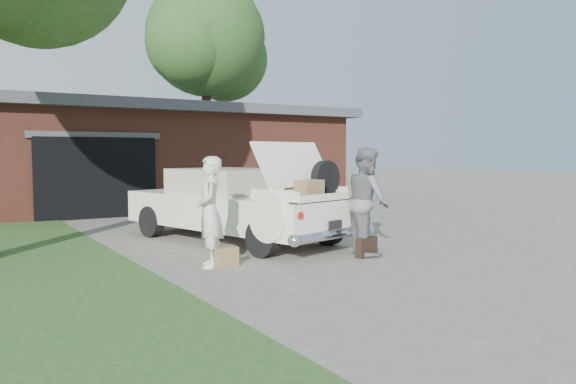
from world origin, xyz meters
TOP-DOWN VIEW (x-y plane):
  - ground at (0.00, 0.00)m, footprint 90.00×90.00m
  - house at (0.98, 11.47)m, footprint 12.80×7.80m
  - tree_right at (5.81, 17.12)m, footprint 6.40×5.56m
  - sedan at (-0.06, 2.43)m, footprint 3.19×5.45m
  - woman_left at (-1.57, 0.37)m, footprint 0.61×0.74m
  - woman_right at (1.19, -0.09)m, footprint 0.94×1.08m
  - suitcase_left at (-1.37, 0.22)m, footprint 0.40×0.15m
  - suitcase_right at (1.03, -0.29)m, footprint 0.46×0.23m

SIDE VIEW (x-z plane):
  - ground at x=0.00m, z-range 0.00..0.00m
  - suitcase_left at x=-1.37m, z-range 0.00..0.31m
  - suitcase_right at x=1.03m, z-range 0.00..0.34m
  - sedan at x=-0.06m, z-range -0.24..1.74m
  - woman_left at x=-1.57m, z-range 0.00..1.73m
  - woman_right at x=1.19m, z-range 0.00..1.88m
  - house at x=0.98m, z-range 0.02..3.32m
  - tree_right at x=5.81m, z-range 1.90..11.89m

